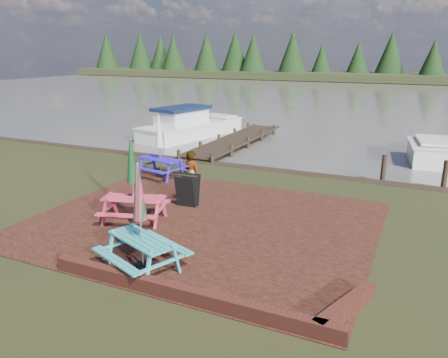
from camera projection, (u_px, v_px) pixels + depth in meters
ground at (184, 236)px, 10.99m from camera, size 120.00×120.00×0.00m
paving at (202, 222)px, 11.86m from camera, size 9.00×7.50×0.02m
brick_wall at (219, 297)px, 7.98m from camera, size 6.21×1.79×0.30m
water at (371, 98)px, 43.17m from camera, size 120.00×60.00×0.02m
far_treeline at (397, 59)px, 67.47m from camera, size 120.00×10.00×8.10m
picnic_table_teal at (141, 234)px, 9.11m from camera, size 2.10×1.99×2.32m
picnic_table_red at (133, 194)px, 11.70m from camera, size 2.01×1.88×2.29m
picnic_table_blue at (160, 156)px, 15.91m from camera, size 1.95×1.81×2.31m
chalkboard at (188, 190)px, 12.95m from camera, size 0.62×0.61×0.97m
jetty at (235, 140)px, 22.19m from camera, size 1.76×9.08×1.00m
boat_jetty at (190, 127)px, 24.48m from camera, size 3.69×7.00×1.93m
person at (191, 151)px, 15.98m from camera, size 0.77×0.59×1.90m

